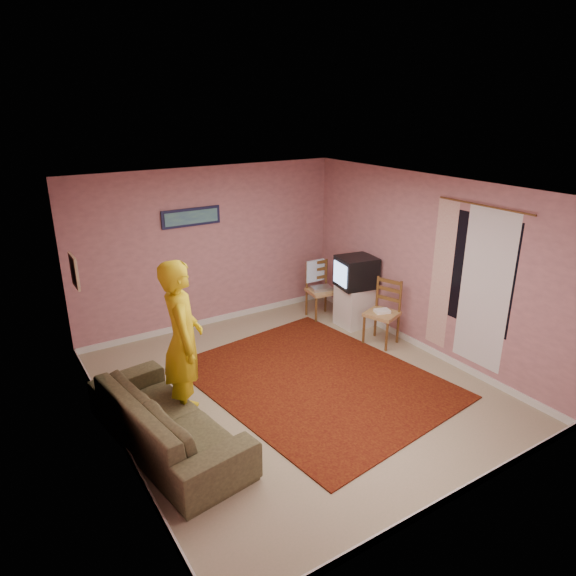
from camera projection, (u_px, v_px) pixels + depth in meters
ground at (294, 387)px, 6.72m from camera, size 5.00×5.00×0.00m
wall_back at (210, 248)px, 8.26m from camera, size 4.50×0.02×2.60m
wall_front at (457, 385)px, 4.29m from camera, size 4.50×0.02×2.60m
wall_left at (107, 338)px, 5.15m from camera, size 0.02×5.00×2.60m
wall_right at (425, 265)px, 7.41m from camera, size 0.02×5.00×2.60m
ceiling at (295, 188)px, 5.83m from camera, size 4.50×5.00×0.02m
baseboard_back at (214, 320)px, 8.68m from camera, size 4.50×0.02×0.10m
baseboard_front at (441, 502)px, 4.73m from camera, size 4.50×0.02×0.10m
baseboard_left at (122, 441)px, 5.58m from camera, size 0.02×5.00×0.10m
baseboard_right at (417, 343)px, 7.83m from camera, size 0.02×5.00×0.10m
window at (478, 272)px, 6.64m from camera, size 0.01×1.10×1.50m
curtain_sheer at (485, 290)px, 6.58m from camera, size 0.01×0.75×2.10m
curtain_floral at (442, 276)px, 7.13m from camera, size 0.01×0.35×2.10m
curtain_rod at (484, 206)px, 6.32m from camera, size 0.02×1.40×0.02m
picture_back at (191, 217)px, 7.89m from camera, size 0.95×0.04×0.28m
picture_left at (74, 271)px, 6.35m from camera, size 0.04×0.38×0.42m
area_rug at (316, 380)px, 6.89m from camera, size 3.05×3.63×0.02m
tv_cabinet at (355, 306)px, 8.51m from camera, size 0.53×0.48×0.68m
crt_tv at (356, 272)px, 8.30m from camera, size 0.66×0.61×0.50m
chair_a at (321, 284)px, 8.72m from camera, size 0.49×0.47×0.53m
dvd_player at (321, 288)px, 8.74m from camera, size 0.38×0.31×0.06m
blue_throw at (315, 271)px, 8.81m from camera, size 0.36×0.05×0.38m
chair_b at (382, 306)px, 7.75m from camera, size 0.56×0.57×0.55m
game_console at (382, 311)px, 7.77m from camera, size 0.26×0.22×0.05m
sofa at (167, 419)px, 5.50m from camera, size 1.19×2.32×0.65m
person at (183, 341)px, 5.83m from camera, size 0.65×0.81×1.93m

